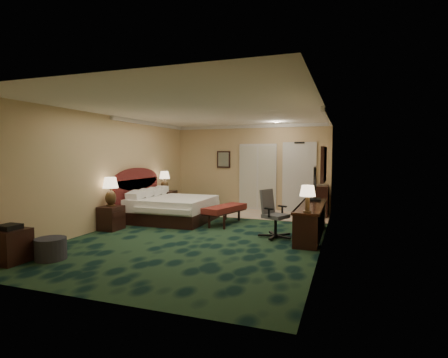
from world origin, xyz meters
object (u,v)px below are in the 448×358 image
(bed, at_px, (173,209))
(tv, at_px, (315,184))
(side_table, at_px, (10,246))
(nightstand_near, at_px, (111,218))
(lamp_far, at_px, (165,181))
(desk_chair, at_px, (276,214))
(nightstand_far, at_px, (165,202))
(lamp_near, at_px, (111,192))
(desk, at_px, (311,221))
(minibar, at_px, (320,201))
(bed_bench, at_px, (225,215))
(ottoman, at_px, (51,249))

(bed, xyz_separation_m, tv, (3.64, 0.12, 0.77))
(side_table, bearing_deg, bed, 78.96)
(bed, xyz_separation_m, side_table, (-0.80, -4.11, -0.04))
(nightstand_near, height_order, side_table, nightstand_near)
(lamp_far, bearing_deg, desk_chair, -28.05)
(nightstand_far, xyz_separation_m, lamp_near, (-0.08, -2.43, 0.56))
(tv, height_order, desk_chair, tv)
(lamp_near, relative_size, desk, 0.28)
(side_table, relative_size, minibar, 0.62)
(nightstand_far, relative_size, desk_chair, 0.66)
(side_table, xyz_separation_m, desk_chair, (3.75, 3.14, 0.23))
(bed_bench, relative_size, minibar, 1.58)
(lamp_far, height_order, side_table, lamp_far)
(nightstand_far, distance_m, bed_bench, 2.45)
(bed, xyz_separation_m, nightstand_far, (-0.80, 1.01, 0.02))
(nightstand_far, bearing_deg, desk, -19.89)
(nightstand_near, relative_size, minibar, 0.63)
(nightstand_far, xyz_separation_m, ottoman, (0.48, -4.76, -0.15))
(side_table, bearing_deg, minibar, 54.40)
(nightstand_near, xyz_separation_m, lamp_far, (0.03, 2.50, 0.69))
(desk, relative_size, desk_chair, 2.34)
(lamp_near, xyz_separation_m, desk, (4.52, 0.82, -0.55))
(lamp_near, relative_size, tv, 0.66)
(nightstand_far, relative_size, tv, 0.65)
(bed, bearing_deg, nightstand_near, -119.86)
(bed, distance_m, desk_chair, 3.11)
(side_table, bearing_deg, lamp_far, 90.10)
(ottoman, bearing_deg, lamp_far, 95.89)
(desk, bearing_deg, minibar, 90.10)
(bed, distance_m, tv, 3.73)
(nightstand_near, distance_m, lamp_far, 2.59)
(nightstand_far, distance_m, ottoman, 4.79)
(lamp_near, relative_size, minibar, 0.77)
(bed, relative_size, desk_chair, 1.94)
(desk_chair, bearing_deg, ottoman, -115.00)
(desk, bearing_deg, lamp_far, 159.99)
(nightstand_far, height_order, ottoman, nightstand_far)
(nightstand_near, distance_m, desk_chair, 3.83)
(desk_chair, bearing_deg, lamp_far, 176.58)
(nightstand_far, relative_size, ottoman, 1.33)
(lamp_near, bearing_deg, nightstand_far, 88.01)
(bed, bearing_deg, ottoman, -94.86)
(tv, height_order, minibar, tv)
(nightstand_near, distance_m, bed_bench, 2.75)
(lamp_near, bearing_deg, desk, 10.34)
(lamp_far, distance_m, ottoman, 4.87)
(nightstand_near, bearing_deg, desk, 11.10)
(bed, relative_size, nightstand_far, 2.94)
(bed, height_order, desk_chair, desk_chair)
(nightstand_far, relative_size, side_table, 1.22)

